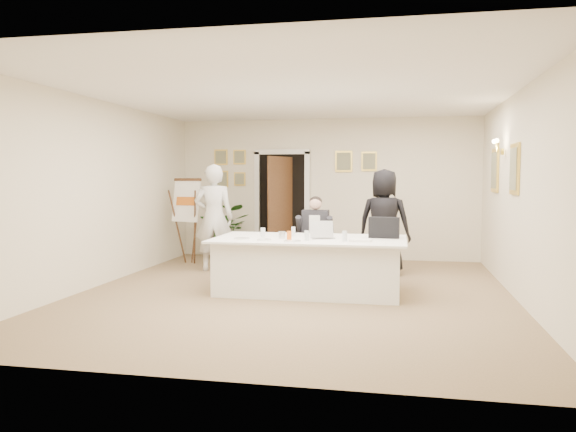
% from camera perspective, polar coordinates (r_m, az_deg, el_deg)
% --- Properties ---
extents(floor, '(7.00, 7.00, 0.00)m').
position_cam_1_polar(floor, '(8.02, 0.64, -7.83)').
color(floor, brown).
rests_on(floor, ground).
extents(ceiling, '(6.00, 7.00, 0.02)m').
position_cam_1_polar(ceiling, '(7.93, 0.66, 12.38)').
color(ceiling, white).
rests_on(ceiling, wall_back).
extents(wall_back, '(6.00, 0.10, 2.80)m').
position_cam_1_polar(wall_back, '(11.31, 3.91, 2.76)').
color(wall_back, silver).
rests_on(wall_back, floor).
extents(wall_front, '(6.00, 0.10, 2.80)m').
position_cam_1_polar(wall_front, '(4.46, -7.63, 0.84)').
color(wall_front, silver).
rests_on(wall_front, floor).
extents(wall_left, '(0.10, 7.00, 2.80)m').
position_cam_1_polar(wall_left, '(8.91, -18.70, 2.22)').
color(wall_left, silver).
rests_on(wall_left, floor).
extents(wall_right, '(0.10, 7.00, 2.80)m').
position_cam_1_polar(wall_right, '(7.88, 22.65, 1.92)').
color(wall_right, silver).
rests_on(wall_right, floor).
extents(doorway, '(1.14, 0.86, 2.20)m').
position_cam_1_polar(doorway, '(11.29, -0.66, 0.95)').
color(doorway, black).
rests_on(doorway, floor).
extents(pictures_back_wall, '(3.40, 0.06, 0.80)m').
position_cam_1_polar(pictures_back_wall, '(11.41, -0.10, 5.04)').
color(pictures_back_wall, '#E2BE4D').
rests_on(pictures_back_wall, wall_back).
extents(pictures_right_wall, '(0.06, 2.20, 0.80)m').
position_cam_1_polar(pictures_right_wall, '(9.05, 21.02, 4.41)').
color(pictures_right_wall, '#E2BE4D').
rests_on(pictures_right_wall, wall_right).
extents(wall_sconce, '(0.20, 0.30, 0.24)m').
position_cam_1_polar(wall_sconce, '(9.05, 20.64, 6.64)').
color(wall_sconce, gold).
rests_on(wall_sconce, wall_right).
extents(conference_table, '(2.71, 1.44, 0.78)m').
position_cam_1_polar(conference_table, '(8.03, 2.19, -4.96)').
color(conference_table, silver).
rests_on(conference_table, floor).
extents(seated_man, '(0.66, 0.69, 1.35)m').
position_cam_1_polar(seated_man, '(9.08, 2.77, -2.13)').
color(seated_man, black).
rests_on(seated_man, floor).
extents(flip_chart, '(0.57, 0.41, 1.58)m').
position_cam_1_polar(flip_chart, '(10.71, -10.02, -0.94)').
color(flip_chart, '#3B2212').
rests_on(flip_chart, floor).
extents(standing_man, '(0.75, 0.56, 1.86)m').
position_cam_1_polar(standing_man, '(9.87, -7.54, -0.18)').
color(standing_man, silver).
rests_on(standing_man, floor).
extents(standing_woman, '(0.95, 0.71, 1.78)m').
position_cam_1_polar(standing_woman, '(9.56, 9.74, -0.59)').
color(standing_woman, black).
rests_on(standing_woman, floor).
extents(potted_palm, '(1.04, 0.92, 1.11)m').
position_cam_1_polar(potted_palm, '(11.50, -6.24, -1.45)').
color(potted_palm, '#275B1E').
rests_on(potted_palm, floor).
extents(laptop, '(0.42, 0.43, 0.28)m').
position_cam_1_polar(laptop, '(7.96, 3.55, -1.27)').
color(laptop, '#B7BABC').
rests_on(laptop, conference_table).
extents(laptop_bag, '(0.44, 0.15, 0.30)m').
position_cam_1_polar(laptop_bag, '(8.06, 9.72, -1.18)').
color(laptop_bag, black).
rests_on(laptop_bag, conference_table).
extents(paper_stack, '(0.30, 0.21, 0.03)m').
position_cam_1_polar(paper_stack, '(7.62, 7.39, -2.47)').
color(paper_stack, white).
rests_on(paper_stack, conference_table).
extents(plate_left, '(0.29, 0.29, 0.01)m').
position_cam_1_polar(plate_left, '(7.89, -4.73, -2.28)').
color(plate_left, white).
rests_on(plate_left, conference_table).
extents(plate_mid, '(0.21, 0.21, 0.01)m').
position_cam_1_polar(plate_mid, '(7.70, -2.43, -2.43)').
color(plate_mid, white).
rests_on(plate_mid, conference_table).
extents(plate_near, '(0.27, 0.27, 0.01)m').
position_cam_1_polar(plate_near, '(7.55, 0.43, -2.55)').
color(plate_near, white).
rests_on(plate_near, conference_table).
extents(glass_a, '(0.08, 0.08, 0.14)m').
position_cam_1_polar(glass_a, '(8.06, -2.57, -1.69)').
color(glass_a, silver).
rests_on(glass_a, conference_table).
extents(glass_b, '(0.07, 0.07, 0.14)m').
position_cam_1_polar(glass_b, '(7.64, 1.90, -2.00)').
color(glass_b, silver).
rests_on(glass_b, conference_table).
extents(glass_c, '(0.09, 0.09, 0.14)m').
position_cam_1_polar(glass_c, '(7.62, 5.78, -2.03)').
color(glass_c, silver).
rests_on(glass_c, conference_table).
extents(glass_d, '(0.07, 0.07, 0.14)m').
position_cam_1_polar(glass_d, '(8.21, 0.54, -1.58)').
color(glass_d, silver).
rests_on(glass_d, conference_table).
extents(oj_glass, '(0.08, 0.08, 0.13)m').
position_cam_1_polar(oj_glass, '(7.65, 0.12, -2.02)').
color(oj_glass, orange).
rests_on(oj_glass, conference_table).
extents(steel_jug, '(0.10, 0.10, 0.11)m').
position_cam_1_polar(steel_jug, '(7.88, -0.61, -1.92)').
color(steel_jug, silver).
rests_on(steel_jug, conference_table).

